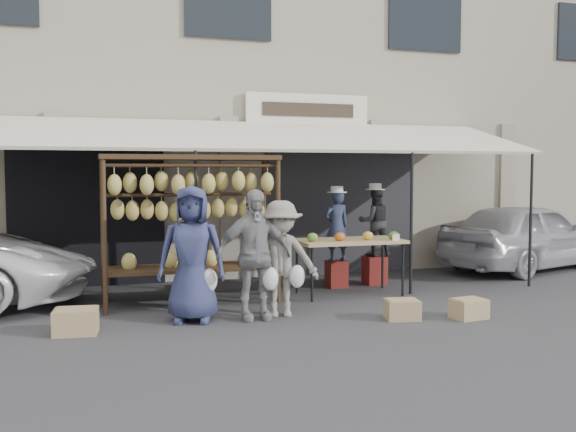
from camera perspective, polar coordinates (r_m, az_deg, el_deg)
name	(u,v)px	position (r m, az deg, el deg)	size (l,w,h in m)	color
ground_plane	(285,320)	(8.73, -0.28, -9.23)	(90.00, 90.00, 0.00)	#2D2D30
shophouse	(201,99)	(14.92, -7.77, 10.31)	(24.00, 6.15, 7.30)	gray
awning	(245,136)	(10.71, -3.86, 7.07)	(10.00, 2.35, 2.92)	beige
banana_rack	(191,200)	(9.60, -8.65, 1.42)	(2.60, 0.90, 2.24)	#342312
produce_table	(350,242)	(10.36, 5.54, -2.31)	(1.70, 0.90, 1.04)	tan
vendor_left	(337,226)	(11.05, 4.35, -0.87)	(0.44, 0.29, 1.21)	#293451
vendor_right	(375,222)	(11.40, 7.74, -0.53)	(0.59, 0.46, 1.21)	#28272B
customer_left	(192,254)	(8.58, -8.54, -3.36)	(0.88, 0.58, 1.81)	navy
customer_mid	(254,255)	(8.63, -3.07, -3.44)	(1.03, 0.43, 1.76)	gray
customer_right	(281,259)	(8.82, -0.65, -3.81)	(1.03, 0.59, 1.60)	gray
stool_left	(336,274)	(11.15, 4.33, -5.15)	(0.32, 0.32, 0.45)	maroon
stool_right	(374,270)	(11.50, 7.70, -4.78)	(0.36, 0.36, 0.50)	maroon
crate_near_a	(402,310)	(8.87, 10.11, -8.20)	(0.44, 0.34, 0.27)	tan
crate_near_b	(469,309)	(9.13, 15.77, -7.94)	(0.44, 0.34, 0.27)	tan
crate_far	(76,322)	(8.39, -18.34, -8.89)	(0.52, 0.39, 0.31)	tan
sedan	(528,236)	(13.87, 20.52, -1.66)	(1.64, 4.06, 1.38)	#AEAEB4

